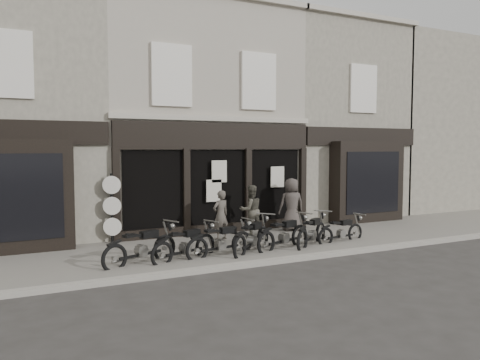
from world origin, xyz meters
name	(u,v)px	position (x,y,z in m)	size (l,w,h in m)	color
ground_plane	(258,253)	(0.00, 0.00, 0.00)	(90.00, 90.00, 0.00)	#2D2B28
pavement	(244,245)	(0.00, 0.90, 0.06)	(30.00, 4.20, 0.12)	slate
kerb	(280,260)	(0.00, -1.25, 0.07)	(30.00, 0.25, 0.13)	gray
central_building	(187,122)	(0.00, 5.95, 4.08)	(7.30, 6.22, 8.34)	#A49B8D
neighbour_left	(10,118)	(-6.35, 5.90, 4.04)	(5.60, 6.73, 8.34)	gray
neighbour_right	(319,126)	(6.35, 5.90, 4.04)	(5.60, 6.73, 8.34)	gray
filler_right	(443,128)	(14.50, 6.00, 4.10)	(11.00, 6.00, 8.20)	gray
motorcycle_0	(142,250)	(-3.42, -0.03, 0.44)	(2.16, 1.16, 1.10)	black
motorcycle_1	(185,247)	(-2.27, -0.13, 0.41)	(2.07, 1.04, 1.04)	black
motorcycle_2	(221,244)	(-1.24, -0.14, 0.42)	(2.17, 0.72, 1.04)	black
motorcycle_3	(252,240)	(-0.24, -0.10, 0.43)	(1.93, 1.59, 1.08)	black
motorcycle_4	(284,237)	(0.80, -0.12, 0.43)	(2.16, 1.02, 1.07)	black
motorcycle_5	(312,234)	(1.82, -0.09, 0.42)	(1.93, 1.46, 1.05)	black
motorcycle_6	(341,233)	(2.92, -0.10, 0.37)	(1.93, 0.57, 0.93)	black
man_left	(221,215)	(-0.39, 1.79, 0.91)	(0.58, 0.38, 1.58)	#4B443D
man_centre	(251,210)	(0.85, 2.10, 0.96)	(0.82, 0.64, 1.68)	#48453A
man_right	(291,204)	(2.50, 2.15, 1.05)	(0.91, 0.59, 1.87)	#433C38
advert_sign_post	(112,212)	(-3.64, 2.68, 1.11)	(0.54, 0.36, 2.27)	black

